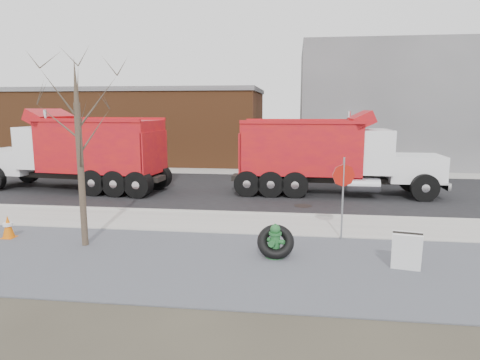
# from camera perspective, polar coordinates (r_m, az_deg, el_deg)

# --- Properties ---
(ground) EXTENTS (120.00, 120.00, 0.00)m
(ground) POSITION_cam_1_polar(r_m,az_deg,el_deg) (14.36, -3.53, -6.04)
(ground) COLOR #383328
(ground) RESTS_ON ground
(gravel_verge) EXTENTS (60.00, 5.00, 0.03)m
(gravel_verge) POSITION_cam_1_polar(r_m,az_deg,el_deg) (11.10, -6.99, -10.75)
(gravel_verge) COLOR slate
(gravel_verge) RESTS_ON ground
(sidewalk) EXTENTS (60.00, 2.50, 0.06)m
(sidewalk) POSITION_cam_1_polar(r_m,az_deg,el_deg) (14.59, -3.35, -5.67)
(sidewalk) COLOR #9E9B93
(sidewalk) RESTS_ON ground
(curb) EXTENTS (60.00, 0.15, 0.11)m
(curb) POSITION_cam_1_polar(r_m,az_deg,el_deg) (15.82, -2.47, -4.36)
(curb) COLOR #9E9B93
(curb) RESTS_ON ground
(road) EXTENTS (60.00, 9.40, 0.02)m
(road) POSITION_cam_1_polar(r_m,az_deg,el_deg) (20.42, -0.20, -1.31)
(road) COLOR black
(road) RESTS_ON ground
(far_sidewalk) EXTENTS (60.00, 2.00, 0.06)m
(far_sidewalk) POSITION_cam_1_polar(r_m,az_deg,el_deg) (26.00, 1.45, 1.07)
(far_sidewalk) COLOR #9E9B93
(far_sidewalk) RESTS_ON ground
(building_grey) EXTENTS (12.00, 10.00, 8.00)m
(building_grey) POSITION_cam_1_polar(r_m,az_deg,el_deg) (32.21, 19.00, 9.28)
(building_grey) COLOR gray
(building_grey) RESTS_ON ground
(building_brick) EXTENTS (20.20, 8.20, 5.30)m
(building_brick) POSITION_cam_1_polar(r_m,az_deg,el_deg) (33.11, -15.21, 7.12)
(building_brick) COLOR brown
(building_brick) RESTS_ON ground
(bare_tree) EXTENTS (3.20, 3.20, 5.20)m
(bare_tree) POSITION_cam_1_polar(r_m,az_deg,el_deg) (12.45, -20.76, 6.37)
(bare_tree) COLOR #382D23
(bare_tree) RESTS_ON ground
(fire_hydrant) EXTENTS (0.52, 0.51, 0.92)m
(fire_hydrant) POSITION_cam_1_polar(r_m,az_deg,el_deg) (11.21, 4.69, -8.32)
(fire_hydrant) COLOR #2A6E39
(fire_hydrant) RESTS_ON ground
(truck_tire) EXTENTS (1.02, 0.89, 0.91)m
(truck_tire) POSITION_cam_1_polar(r_m,az_deg,el_deg) (11.27, 4.77, -8.20)
(truck_tire) COLOR black
(truck_tire) RESTS_ON ground
(stop_sign) EXTENTS (0.66, 0.17, 2.47)m
(stop_sign) POSITION_cam_1_polar(r_m,az_deg,el_deg) (12.74, 13.61, -0.46)
(stop_sign) COLOR gray
(stop_sign) RESTS_ON ground
(sandwich_board) EXTENTS (0.74, 0.55, 0.94)m
(sandwich_board) POSITION_cam_1_polar(r_m,az_deg,el_deg) (11.04, 21.32, -8.83)
(sandwich_board) COLOR white
(sandwich_board) RESTS_ON ground
(traffic_cone_far) EXTENTS (0.37, 0.37, 0.71)m
(traffic_cone_far) POSITION_cam_1_polar(r_m,az_deg,el_deg) (14.57, -28.52, -5.53)
(traffic_cone_far) COLOR #DD6307
(traffic_cone_far) RESTS_ON ground
(dump_truck_red_a) EXTENTS (9.20, 2.57, 3.70)m
(dump_truck_red_a) POSITION_cam_1_polar(r_m,az_deg,el_deg) (19.59, 11.60, 3.57)
(dump_truck_red_a) COLOR black
(dump_truck_red_a) RESTS_ON ground
(dump_truck_red_b) EXTENTS (9.10, 3.49, 3.78)m
(dump_truck_red_b) POSITION_cam_1_polar(r_m,az_deg,el_deg) (21.51, -20.66, 3.77)
(dump_truck_red_b) COLOR black
(dump_truck_red_b) RESTS_ON ground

